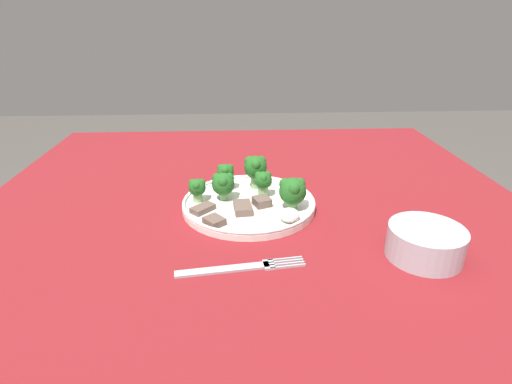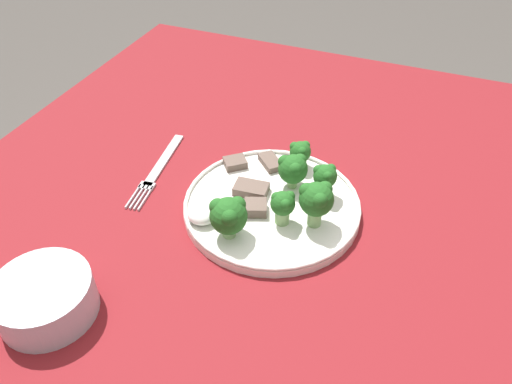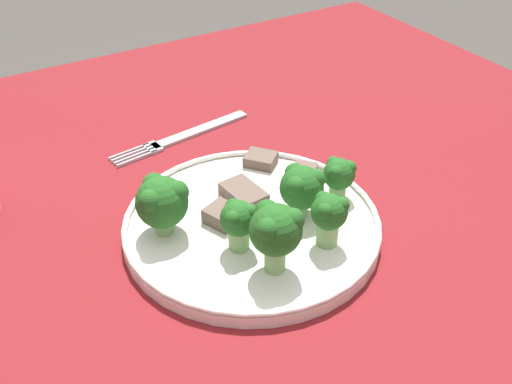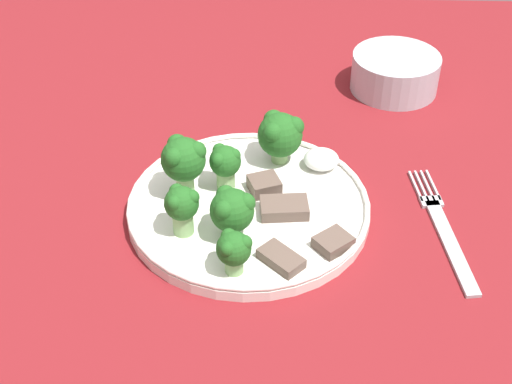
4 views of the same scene
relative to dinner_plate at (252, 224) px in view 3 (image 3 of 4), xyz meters
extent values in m
cube|color=maroon|center=(-0.03, 0.01, -0.02)|extent=(1.07, 1.11, 0.03)
cylinder|color=brown|center=(0.45, -0.48, -0.40)|extent=(0.06, 0.06, 0.73)
cylinder|color=white|center=(0.00, 0.00, 0.00)|extent=(0.26, 0.26, 0.01)
torus|color=white|center=(0.00, 0.00, 0.01)|extent=(0.26, 0.26, 0.01)
cube|color=#B2B2B7|center=(0.21, -0.05, -0.01)|extent=(0.03, 0.14, 0.00)
cube|color=#B2B2B7|center=(0.20, 0.02, -0.01)|extent=(0.03, 0.02, 0.00)
cube|color=#B2B2B7|center=(0.21, 0.05, -0.01)|extent=(0.01, 0.05, 0.00)
cube|color=#B2B2B7|center=(0.20, 0.05, -0.01)|extent=(0.01, 0.05, 0.00)
cube|color=#B2B2B7|center=(0.19, 0.05, -0.01)|extent=(0.01, 0.05, 0.00)
cube|color=#B2B2B7|center=(0.19, 0.05, -0.01)|extent=(0.01, 0.05, 0.00)
cylinder|color=#7FA866|center=(-0.01, -0.05, 0.01)|extent=(0.01, 0.01, 0.02)
sphere|color=#215B1E|center=(-0.01, -0.05, 0.04)|extent=(0.04, 0.04, 0.04)
sphere|color=#215B1E|center=(0.00, -0.05, 0.05)|extent=(0.02, 0.02, 0.02)
sphere|color=#215B1E|center=(-0.02, -0.04, 0.05)|extent=(0.02, 0.02, 0.02)
sphere|color=#215B1E|center=(-0.02, -0.06, 0.05)|extent=(0.02, 0.02, 0.02)
cylinder|color=#7FA866|center=(-0.03, 0.03, 0.01)|extent=(0.02, 0.02, 0.02)
sphere|color=#215B1E|center=(-0.03, 0.03, 0.04)|extent=(0.03, 0.03, 0.03)
sphere|color=#215B1E|center=(-0.02, 0.03, 0.05)|extent=(0.02, 0.02, 0.02)
sphere|color=#215B1E|center=(-0.03, 0.04, 0.05)|extent=(0.02, 0.02, 0.02)
sphere|color=#215B1E|center=(-0.03, 0.02, 0.05)|extent=(0.02, 0.02, 0.02)
cylinder|color=#7FA866|center=(-0.01, -0.10, 0.01)|extent=(0.02, 0.02, 0.02)
sphere|color=#215B1E|center=(-0.01, -0.10, 0.03)|extent=(0.03, 0.03, 0.03)
sphere|color=#215B1E|center=(0.00, -0.10, 0.04)|extent=(0.02, 0.02, 0.02)
sphere|color=#215B1E|center=(-0.01, -0.09, 0.04)|extent=(0.02, 0.02, 0.02)
sphere|color=#215B1E|center=(-0.01, -0.11, 0.04)|extent=(0.02, 0.02, 0.02)
cylinder|color=#7FA866|center=(0.03, 0.08, 0.01)|extent=(0.02, 0.02, 0.02)
sphere|color=#215B1E|center=(0.03, 0.08, 0.04)|extent=(0.05, 0.05, 0.05)
sphere|color=#215B1E|center=(0.05, 0.08, 0.05)|extent=(0.02, 0.02, 0.02)
sphere|color=#215B1E|center=(0.02, 0.09, 0.05)|extent=(0.02, 0.02, 0.02)
sphere|color=#215B1E|center=(0.02, 0.07, 0.05)|extent=(0.02, 0.02, 0.02)
cylinder|color=#7FA866|center=(-0.07, 0.02, 0.02)|extent=(0.02, 0.02, 0.03)
sphere|color=#215B1E|center=(-0.07, 0.02, 0.05)|extent=(0.05, 0.05, 0.05)
sphere|color=#215B1E|center=(-0.05, 0.02, 0.06)|extent=(0.02, 0.02, 0.02)
sphere|color=#215B1E|center=(-0.08, 0.03, 0.06)|extent=(0.02, 0.02, 0.02)
sphere|color=#215B1E|center=(-0.08, 0.00, 0.06)|extent=(0.02, 0.02, 0.02)
cylinder|color=#7FA866|center=(-0.06, -0.05, 0.02)|extent=(0.02, 0.02, 0.03)
sphere|color=#215B1E|center=(-0.06, -0.05, 0.04)|extent=(0.04, 0.04, 0.04)
sphere|color=#215B1E|center=(-0.05, -0.05, 0.05)|extent=(0.02, 0.02, 0.02)
sphere|color=#215B1E|center=(-0.07, -0.04, 0.05)|extent=(0.02, 0.02, 0.02)
sphere|color=#215B1E|center=(-0.07, -0.05, 0.05)|extent=(0.02, 0.02, 0.02)
cube|color=brown|center=(0.04, -0.01, 0.01)|extent=(0.05, 0.04, 0.01)
cube|color=brown|center=(0.04, -0.09, 0.01)|extent=(0.05, 0.05, 0.01)
cube|color=brown|center=(0.09, -0.06, 0.01)|extent=(0.04, 0.04, 0.01)
cube|color=brown|center=(0.02, 0.02, 0.01)|extent=(0.04, 0.04, 0.02)
ellipsoid|color=white|center=(0.08, 0.07, 0.01)|extent=(0.04, 0.04, 0.02)
camera|label=1|loc=(0.70, -0.02, 0.34)|focal=28.00mm
camera|label=2|loc=(-0.18, 0.51, 0.49)|focal=35.00mm
camera|label=3|loc=(-0.40, 0.24, 0.38)|focal=42.00mm
camera|label=4|loc=(0.03, -0.58, 0.49)|focal=50.00mm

